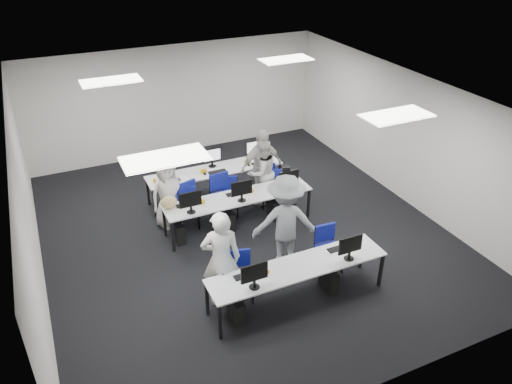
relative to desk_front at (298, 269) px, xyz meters
name	(u,v)px	position (x,y,z in m)	size (l,w,h in m)	color
room	(242,168)	(0.00, 2.40, 0.82)	(9.00, 9.02, 3.00)	black
ceiling_panels	(240,96)	(0.00, 2.40, 2.30)	(5.20, 4.60, 0.02)	white
desk_front	(298,269)	(0.00, 0.00, 0.00)	(3.20, 0.70, 0.73)	silver
desk_mid	(238,199)	(0.00, 2.60, 0.00)	(3.20, 0.70, 0.73)	silver
desk_back	(215,171)	(0.00, 4.00, 0.00)	(3.20, 0.70, 0.73)	silver
equipment_front	(288,287)	(-0.19, -0.02, -0.32)	(2.51, 0.41, 1.19)	#0B4F99
equipment_mid	(231,214)	(-0.19, 2.58, -0.32)	(2.91, 0.41, 1.19)	white
equipment_back	(223,182)	(0.19, 4.02, -0.32)	(2.91, 0.41, 1.19)	white
chair_0	(240,284)	(-0.86, 0.49, -0.40)	(0.54, 0.57, 0.88)	navy
chair_1	(328,256)	(0.96, 0.53, -0.40)	(0.46, 0.50, 0.89)	navy
chair_2	(189,215)	(-0.97, 3.08, -0.41)	(0.50, 0.53, 0.85)	navy
chair_3	(224,203)	(-0.13, 3.15, -0.37)	(0.53, 0.56, 0.97)	navy
chair_4	(269,192)	(1.01, 3.21, -0.39)	(0.51, 0.55, 0.92)	navy
chair_5	(183,205)	(-0.98, 3.47, -0.38)	(0.61, 0.64, 0.97)	navy
chair_6	(228,195)	(0.14, 3.55, -0.42)	(0.50, 0.53, 0.82)	navy
chair_7	(273,188)	(1.21, 3.40, -0.41)	(0.55, 0.57, 0.84)	navy
handbag	(169,202)	(-1.45, 2.75, 0.19)	(0.33, 0.21, 0.27)	tan
student_0	(221,259)	(-1.20, 0.50, 0.24)	(0.67, 0.44, 1.83)	beige
student_1	(262,172)	(0.88, 3.31, 0.11)	(0.77, 0.60, 1.58)	beige
student_2	(168,193)	(-1.34, 3.27, 0.11)	(0.77, 0.50, 1.58)	beige
student_3	(261,167)	(0.90, 3.37, 0.21)	(1.05, 0.44, 1.79)	beige
photographer	(285,222)	(0.27, 1.00, 0.27)	(1.23, 0.71, 1.91)	slate
dslr_camera	(286,169)	(0.34, 1.17, 1.29)	(0.14, 0.18, 0.10)	black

